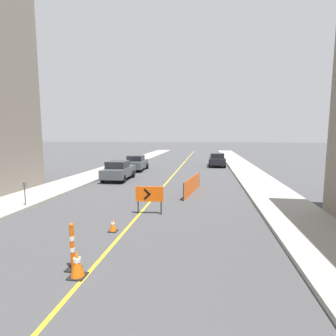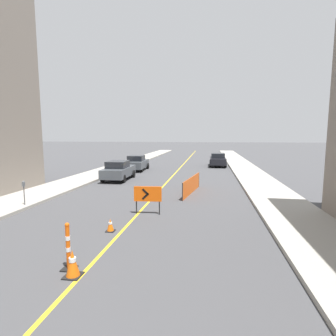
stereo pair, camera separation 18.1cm
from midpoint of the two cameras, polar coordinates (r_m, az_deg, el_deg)
lane_stripe at (r=28.77m, az=2.59°, el=-0.22°), size 0.12×68.19×0.01m
sidewalk_left at (r=30.38m, az=-10.86°, el=0.20°), size 2.99×68.19×0.16m
sidewalk_right at (r=28.85m, az=16.77°, el=-0.34°), size 2.99×68.19×0.16m
traffic_cone_third at (r=7.64m, az=-19.38°, el=-18.98°), size 0.44×0.44×0.72m
traffic_cone_fourth at (r=10.51m, az=-11.95°, el=-12.06°), size 0.33×0.33×0.50m
delineator_post_rear at (r=7.94m, az=-20.26°, el=-16.21°), size 0.36×0.36×1.33m
arrow_barricade_primary at (r=12.28m, az=-4.02°, el=-5.84°), size 1.30×0.18×1.32m
safety_mesh_fence at (r=16.84m, az=5.47°, el=-3.70°), size 0.78×4.43×1.04m
parked_car_curb_near at (r=22.04m, az=-10.49°, el=-0.49°), size 1.95×4.36×1.59m
parked_car_curb_mid at (r=27.79m, az=-6.63°, el=1.13°), size 2.03×4.39×1.59m
parked_car_curb_far at (r=31.75m, az=10.94°, el=1.79°), size 1.93×4.31×1.59m
parking_meter_near_curb at (r=15.09m, az=-28.60°, el=-3.83°), size 0.12×0.11×1.23m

